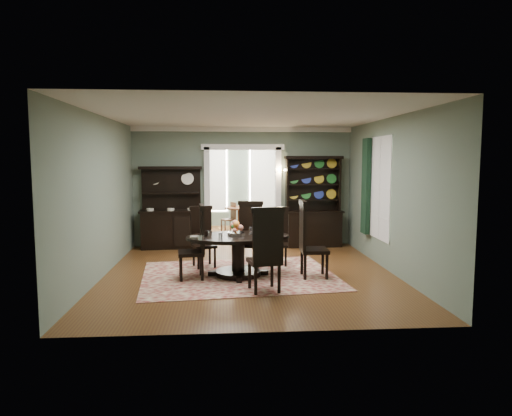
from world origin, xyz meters
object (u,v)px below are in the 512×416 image
(sideboard, at_px, (171,220))
(parlor_table, at_px, (240,217))
(dining_table, at_px, (238,248))
(welsh_dresser, at_px, (313,214))

(sideboard, relative_size, parlor_table, 2.31)
(parlor_table, bearing_deg, dining_table, -92.36)
(dining_table, distance_m, sideboard, 3.30)
(sideboard, distance_m, parlor_table, 2.58)
(dining_table, bearing_deg, parlor_table, 81.64)
(dining_table, height_order, parlor_table, parlor_table)
(welsh_dresser, xyz_separation_m, parlor_table, (-1.80, 1.89, -0.30))
(dining_table, distance_m, parlor_table, 4.77)
(sideboard, distance_m, welsh_dresser, 3.56)
(welsh_dresser, bearing_deg, dining_table, -126.92)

